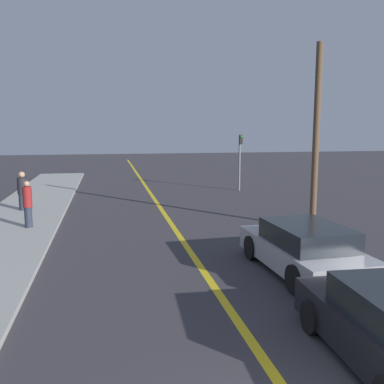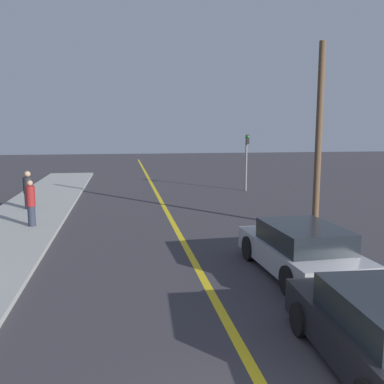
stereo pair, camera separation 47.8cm
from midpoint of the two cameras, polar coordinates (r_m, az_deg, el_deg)
name	(u,v)px [view 2 (the right image)]	position (r m, az deg, el deg)	size (l,w,h in m)	color
road_center_line	(162,202)	(21.87, -3.46, -1.35)	(0.20, 60.00, 0.01)	gold
sidewalk_left	(32,212)	(20.19, -19.98, -2.49)	(3.33, 32.11, 0.14)	#9E9E99
car_near_right_lane	(383,333)	(7.62, 25.87, -16.58)	(2.01, 4.02, 1.31)	black
car_ahead_center	(301,250)	(11.51, 15.44, -7.46)	(2.16, 4.42, 1.32)	#9E9EA3
pedestrian_far_standing	(31,203)	(16.76, -19.92, -1.41)	(0.32, 0.32, 1.71)	#282D3D
pedestrian_by_sign	(28,190)	(20.42, -20.37, 0.22)	(0.42, 0.42, 1.71)	#282D3D
traffic_light	(247,156)	(25.75, 7.82, 4.79)	(0.18, 0.40, 3.36)	slate
utility_pole	(319,138)	(16.33, 17.35, 6.88)	(0.24, 0.24, 6.78)	brown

